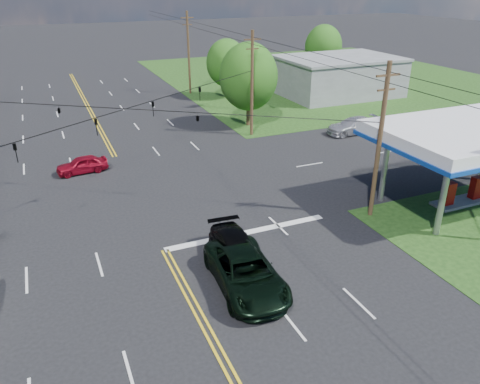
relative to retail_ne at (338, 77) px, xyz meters
name	(u,v)px	position (x,y,z in m)	size (l,w,h in m)	color
ground	(135,194)	(-30.00, -20.00, -2.20)	(280.00, 280.00, 0.00)	black
grass_ne	(320,75)	(5.00, 12.00, -2.20)	(46.00, 48.00, 0.03)	#1A3912
stop_bar	(248,233)	(-25.00, -28.00, -2.20)	(10.00, 0.50, 0.02)	silver
retail_ne	(338,77)	(0.00, 0.00, 0.00)	(14.00, 10.00, 4.40)	slate
gas_canopy	(474,135)	(-10.50, -30.00, 2.51)	(12.20, 8.20, 5.35)	white
pole_se	(380,141)	(-17.00, -29.00, 2.72)	(1.60, 0.28, 9.50)	#442D1D
pole_ne	(252,83)	(-17.00, -11.00, 2.72)	(1.60, 0.28, 9.50)	#442D1D
pole_right_far	(189,52)	(-17.00, 8.00, 2.97)	(1.60, 0.28, 10.00)	#442D1D
span_wire_signals	(126,109)	(-30.00, -20.00, 3.80)	(26.00, 18.00, 1.13)	black
power_lines	(128,73)	(-30.00, -22.00, 6.40)	(26.04, 100.00, 0.64)	black
tree_right_a	(248,77)	(-16.00, -8.00, 2.67)	(5.70, 5.70, 8.18)	#442D1D
tree_right_b	(227,63)	(-13.50, 4.00, 2.02)	(4.94, 4.94, 7.09)	#442D1D
tree_far_r	(323,46)	(4.00, 10.00, 2.34)	(5.32, 5.32, 7.63)	#442D1D
pickup_dkgreen	(246,272)	(-27.26, -32.81, -1.35)	(2.81, 6.10, 1.70)	black
suv_black	(237,251)	(-26.83, -30.74, -1.45)	(2.11, 5.19, 1.51)	black
sedan_red	(82,165)	(-32.82, -14.50, -1.56)	(1.52, 3.78, 1.29)	maroon
sedan_far	(354,126)	(-7.91, -14.50, -1.43)	(2.16, 5.31, 1.54)	silver
polesign_ne	(247,58)	(-13.52, -2.01, 3.41)	(2.01, 0.75, 7.33)	#A5A5AA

